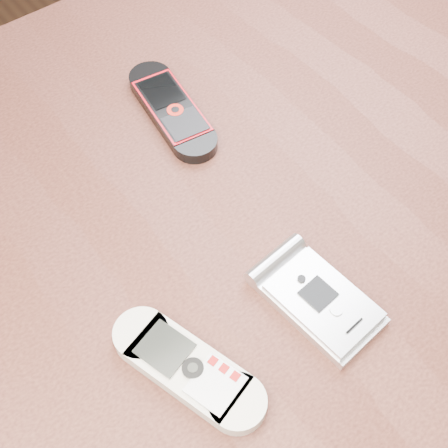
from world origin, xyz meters
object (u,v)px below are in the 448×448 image
table (220,286)px  nokia_black_red (172,110)px  nokia_white (188,368)px  motorola_razr (320,300)px

table → nokia_black_red: (0.05, 0.15, 0.11)m
nokia_white → motorola_razr: size_ratio=1.21×
nokia_black_red → nokia_white: bearing=-114.0°
nokia_white → nokia_black_red: bearing=41.1°
table → motorola_razr: bearing=-78.2°
nokia_black_red → motorola_razr: size_ratio=1.28×
nokia_white → motorola_razr: (0.13, -0.02, 0.00)m
table → nokia_black_red: bearing=71.8°
nokia_black_red → motorola_razr: (-0.03, -0.27, 0.00)m
nokia_white → motorola_razr: bearing=-25.8°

